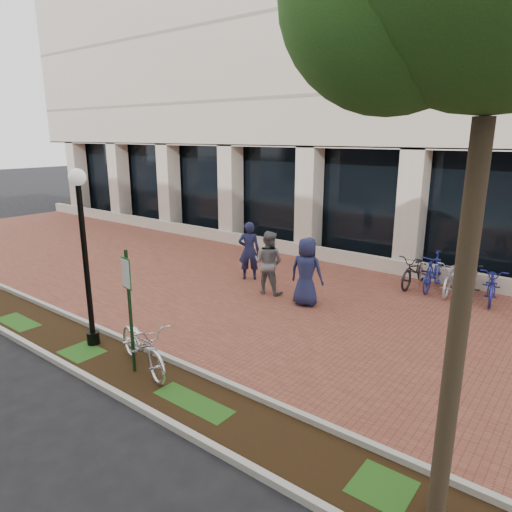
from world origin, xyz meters
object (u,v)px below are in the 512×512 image
Objects in this scene: pedestrian_left at (249,251)px; pedestrian_right at (306,272)px; parking_sign at (129,297)px; bike_rack_cluster at (452,276)px; lamppost at (84,249)px; locked_bicycle at (143,345)px; pedestrian_mid at (268,262)px.

pedestrian_right is (2.72, -0.87, 0.00)m from pedestrian_left.
bike_rack_cluster is at bearing 77.54° from parking_sign.
lamppost is 2.05× the size of pedestrian_left.
lamppost is 6.11m from pedestrian_left.
bike_rack_cluster is (5.42, 8.61, -1.70)m from lamppost.
parking_sign is 0.64× the size of lamppost.
locked_bicycle is 1.07× the size of pedestrian_left.
pedestrian_left is 1.01× the size of pedestrian_mid.
pedestrian_left is at bearing 92.27° from lamppost.
pedestrian_right is (0.66, 5.14, 0.42)m from locked_bicycle.
bike_rack_cluster is (3.60, 8.64, 0.00)m from locked_bicycle.
pedestrian_right is (1.41, -0.15, 0.01)m from pedestrian_mid.
pedestrian_left is 0.62× the size of bike_rack_cluster.
bike_rack_cluster is at bearing -6.58° from locked_bicycle.
lamppost reaches higher than pedestrian_right.
pedestrian_left is 6.26m from bike_rack_cluster.
lamppost is 1.91× the size of locked_bicycle.
parking_sign is at bearing -7.37° from lamppost.
parking_sign is 1.08m from locked_bicycle.
lamppost is 5.51m from pedestrian_mid.
locked_bicycle is 1.08× the size of pedestrian_mid.
pedestrian_right is at bearing 92.25° from parking_sign.
locked_bicycle is at bearing 89.18° from pedestrian_mid.
pedestrian_mid reaches higher than bike_rack_cluster.
locked_bicycle is (1.83, -0.03, -1.70)m from lamppost.
locked_bicycle is at bearing -1.06° from lamppost.
locked_bicycle is 1.07× the size of pedestrian_right.
pedestrian_right is 0.62× the size of bike_rack_cluster.
parking_sign reaches higher than locked_bicycle.
parking_sign is at bearing -116.88° from bike_rack_cluster.
parking_sign is 1.31× the size of pedestrian_right.
parking_sign is at bearing 88.10° from pedestrian_mid.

